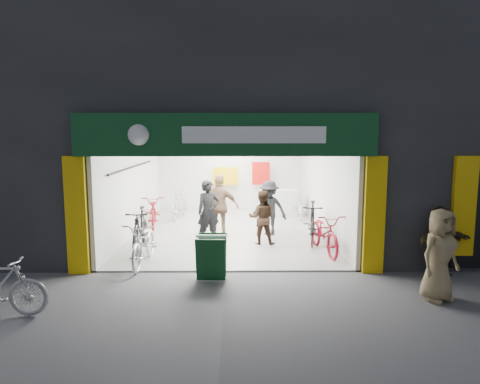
{
  "coord_description": "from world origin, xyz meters",
  "views": [
    {
      "loc": [
        0.23,
        -9.22,
        3.09
      ],
      "look_at": [
        0.32,
        1.5,
        1.6
      ],
      "focal_mm": 32.0,
      "sensor_mm": 36.0,
      "label": 1
    }
  ],
  "objects_px": {
    "pedestrian_near": "(440,255)",
    "sandwich_board": "(211,256)",
    "bike_right_front": "(312,222)",
    "bike_left_front": "(144,243)"
  },
  "relations": [
    {
      "from": "pedestrian_near",
      "to": "sandwich_board",
      "type": "xyz_separation_m",
      "value": [
        -4.27,
        1.13,
        -0.34
      ]
    },
    {
      "from": "bike_left_front",
      "to": "pedestrian_near",
      "type": "distance_m",
      "value": 6.32
    },
    {
      "from": "bike_left_front",
      "to": "sandwich_board",
      "type": "xyz_separation_m",
      "value": [
        1.64,
        -1.1,
        -0.01
      ]
    },
    {
      "from": "bike_right_front",
      "to": "pedestrian_near",
      "type": "height_order",
      "value": "pedestrian_near"
    },
    {
      "from": "bike_left_front",
      "to": "sandwich_board",
      "type": "bearing_deg",
      "value": -32.3
    },
    {
      "from": "pedestrian_near",
      "to": "bike_right_front",
      "type": "bearing_deg",
      "value": 83.9
    },
    {
      "from": "bike_left_front",
      "to": "bike_right_front",
      "type": "distance_m",
      "value": 4.77
    },
    {
      "from": "bike_left_front",
      "to": "bike_right_front",
      "type": "bearing_deg",
      "value": 26.63
    },
    {
      "from": "bike_left_front",
      "to": "pedestrian_near",
      "type": "height_order",
      "value": "pedestrian_near"
    },
    {
      "from": "sandwich_board",
      "to": "bike_right_front",
      "type": "bearing_deg",
      "value": 51.75
    }
  ]
}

